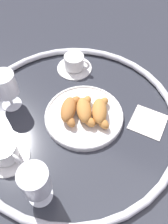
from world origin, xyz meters
TOP-DOWN VIEW (x-y plane):
  - ground_plane at (0.00, 0.00)m, footprint 2.20×2.20m
  - table_chrome_rim at (0.00, 0.00)m, footprint 0.70×0.70m
  - pastry_plate at (-0.02, 0.03)m, footprint 0.26×0.26m
  - croissant_large at (-0.00, -0.01)m, footprint 0.13×0.10m
  - croissant_small at (-0.03, 0.03)m, footprint 0.12×0.11m
  - croissant_extra at (-0.05, 0.07)m, footprint 0.12×0.10m
  - coffee_cup_near at (-0.21, -0.13)m, footprint 0.14×0.14m
  - coffee_cup_far at (0.22, -0.09)m, footprint 0.14×0.14m
  - juice_glass_left at (0.26, 0.06)m, footprint 0.08×0.08m
  - juice_glass_right at (0.06, -0.22)m, footprint 0.08×0.08m
  - folded_napkin at (-0.12, 0.22)m, footprint 0.12×0.12m

SIDE VIEW (x-z plane):
  - ground_plane at x=0.00m, z-range 0.00..0.00m
  - folded_napkin at x=-0.12m, z-range 0.00..0.01m
  - pastry_plate at x=-0.02m, z-range 0.00..0.02m
  - table_chrome_rim at x=0.00m, z-range 0.00..0.02m
  - coffee_cup_near at x=-0.21m, z-range 0.00..0.06m
  - coffee_cup_far at x=0.22m, z-range 0.00..0.06m
  - croissant_large at x=0.00m, z-range 0.02..0.06m
  - croissant_small at x=-0.03m, z-range 0.02..0.06m
  - croissant_extra at x=-0.05m, z-range 0.02..0.06m
  - juice_glass_left at x=0.26m, z-range 0.02..0.16m
  - juice_glass_right at x=0.06m, z-range 0.02..0.16m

